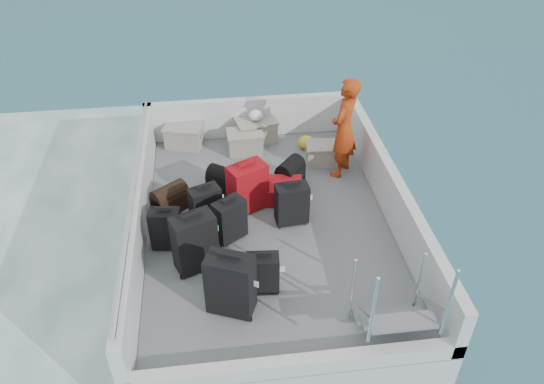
{
  "coord_description": "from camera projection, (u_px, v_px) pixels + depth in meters",
  "views": [
    {
      "loc": [
        -0.66,
        -5.67,
        5.41
      ],
      "look_at": [
        0.08,
        0.19,
        1.0
      ],
      "focal_mm": 35.0,
      "sensor_mm": 36.0,
      "label": 1
    }
  ],
  "objects": [
    {
      "name": "ground",
      "position": [
        268.0,
        254.0,
        7.81
      ],
      "size": [
        160.0,
        160.0,
        0.0
      ],
      "primitive_type": "plane",
      "color": "#1A4C5C",
      "rests_on": "ground"
    },
    {
      "name": "ferry_hull",
      "position": [
        268.0,
        239.0,
        7.63
      ],
      "size": [
        3.6,
        5.0,
        0.6
      ],
      "primitive_type": "cube",
      "color": "silver",
      "rests_on": "ground"
    },
    {
      "name": "deck",
      "position": [
        268.0,
        222.0,
        7.45
      ],
      "size": [
        3.3,
        4.7,
        0.02
      ],
      "primitive_type": "cube",
      "color": "slate",
      "rests_on": "ferry_hull"
    },
    {
      "name": "deck_fittings",
      "position": [
        297.0,
        214.0,
        7.0
      ],
      "size": [
        3.6,
        5.0,
        0.9
      ],
      "color": "silver",
      "rests_on": "deck"
    },
    {
      "name": "suitcase_0",
      "position": [
        195.0,
        243.0,
        6.5
      ],
      "size": [
        0.59,
        0.47,
        0.8
      ],
      "primitive_type": "cube",
      "rotation": [
        0.0,
        0.0,
        0.39
      ],
      "color": "black",
      "rests_on": "deck"
    },
    {
      "name": "suitcase_1",
      "position": [
        166.0,
        229.0,
        6.86
      ],
      "size": [
        0.42,
        0.27,
        0.59
      ],
      "primitive_type": "cube",
      "rotation": [
        0.0,
        0.0,
        -0.13
      ],
      "color": "black",
      "rests_on": "deck"
    },
    {
      "name": "suitcase_2",
      "position": [
        206.0,
        207.0,
        7.24
      ],
      "size": [
        0.47,
        0.38,
        0.6
      ],
      "primitive_type": "cube",
      "rotation": [
        0.0,
        0.0,
        0.38
      ],
      "color": "black",
      "rests_on": "deck"
    },
    {
      "name": "suitcase_3",
      "position": [
        231.0,
        285.0,
        5.94
      ],
      "size": [
        0.6,
        0.49,
        0.8
      ],
      "primitive_type": "cube",
      "rotation": [
        0.0,
        0.0,
        -0.39
      ],
      "color": "black",
      "rests_on": "deck"
    },
    {
      "name": "suitcase_4",
      "position": [
        230.0,
        220.0,
        6.99
      ],
      "size": [
        0.48,
        0.44,
        0.61
      ],
      "primitive_type": "cube",
      "rotation": [
        0.0,
        0.0,
        0.59
      ],
      "color": "black",
      "rests_on": "deck"
    },
    {
      "name": "suitcase_5",
      "position": [
        248.0,
        188.0,
        7.48
      ],
      "size": [
        0.61,
        0.52,
        0.73
      ],
      "primitive_type": "cube",
      "rotation": [
        0.0,
        0.0,
        0.46
      ],
      "color": "#A00C11",
      "rests_on": "deck"
    },
    {
      "name": "suitcase_6",
      "position": [
        263.0,
        273.0,
        6.27
      ],
      "size": [
        0.4,
        0.25,
        0.53
      ],
      "primitive_type": "cube",
      "rotation": [
        0.0,
        0.0,
        -0.08
      ],
      "color": "black",
      "rests_on": "deck"
    },
    {
      "name": "suitcase_7",
      "position": [
        292.0,
        204.0,
        7.26
      ],
      "size": [
        0.47,
        0.3,
        0.62
      ],
      "primitive_type": "cube",
      "rotation": [
        0.0,
        0.0,
        0.11
      ],
      "color": "black",
      "rests_on": "deck"
    },
    {
      "name": "suitcase_8",
      "position": [
        277.0,
        191.0,
        7.79
      ],
      "size": [
        0.77,
        0.56,
        0.28
      ],
      "primitive_type": "cube",
      "rotation": [
        0.0,
        0.0,
        1.43
      ],
      "color": "#A00C11",
      "rests_on": "deck"
    },
    {
      "name": "duffel_0",
      "position": [
        170.0,
        201.0,
        7.57
      ],
      "size": [
        0.57,
        0.53,
        0.32
      ],
      "primitive_type": null,
      "rotation": [
        0.0,
        0.0,
        0.64
      ],
      "color": "black",
      "rests_on": "deck"
    },
    {
      "name": "duffel_1",
      "position": [
        222.0,
        182.0,
        7.94
      ],
      "size": [
        0.51,
        0.48,
        0.32
      ],
      "primitive_type": null,
      "rotation": [
        0.0,
        0.0,
        -0.61
      ],
      "color": "black",
      "rests_on": "deck"
    },
    {
      "name": "duffel_2",
      "position": [
        290.0,
        174.0,
        8.1
      ],
      "size": [
        0.51,
        0.52,
        0.32
      ],
      "primitive_type": null,
      "rotation": [
        0.0,
        0.0,
        0.86
      ],
      "color": "black",
      "rests_on": "deck"
    },
    {
      "name": "crate_0",
      "position": [
        184.0,
        137.0,
        8.97
      ],
      "size": [
        0.67,
        0.54,
        0.36
      ],
      "primitive_type": "cube",
      "rotation": [
        0.0,
        0.0,
        -0.25
      ],
      "color": "#A0978B",
      "rests_on": "deck"
    },
    {
      "name": "crate_1",
      "position": [
        245.0,
        143.0,
        8.82
      ],
      "size": [
        0.56,
        0.4,
        0.34
      ],
      "primitive_type": "cube",
      "rotation": [
        0.0,
        0.0,
        0.02
      ],
      "color": "#A0978B",
      "rests_on": "deck"
    },
    {
      "name": "crate_2",
      "position": [
        256.0,
        131.0,
        9.08
      ],
      "size": [
        0.71,
        0.55,
        0.38
      ],
      "primitive_type": "cube",
      "rotation": [
        0.0,
        0.0,
        0.2
      ],
      "color": "#A0978B",
      "rests_on": "deck"
    },
    {
      "name": "crate_3",
      "position": [
        323.0,
        154.0,
        8.56
      ],
      "size": [
        0.55,
        0.4,
        0.31
      ],
      "primitive_type": "cube",
      "rotation": [
        0.0,
        0.0,
        -0.09
      ],
      "color": "#A0978B",
      "rests_on": "deck"
    },
    {
      "name": "yellow_bag",
      "position": [
        306.0,
        142.0,
        8.94
      ],
      "size": [
        0.28,
        0.26,
        0.22
      ],
      "primitive_type": "ellipsoid",
      "color": "yellow",
      "rests_on": "deck"
    },
    {
      "name": "white_bag",
      "position": [
        256.0,
        117.0,
        8.91
      ],
      "size": [
        0.24,
        0.24,
        0.18
      ],
      "primitive_type": "ellipsoid",
      "color": "white",
      "rests_on": "crate_2"
    },
    {
      "name": "passenger",
      "position": [
        344.0,
        128.0,
        7.95
      ],
      "size": [
        0.65,
        0.7,
        1.6
      ],
      "primitive_type": "imported",
      "rotation": [
        0.0,
        0.0,
        -2.2
      ],
      "color": "#E74A15",
      "rests_on": "deck"
    }
  ]
}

